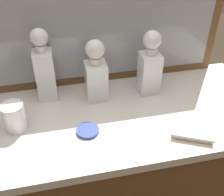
{
  "coord_description": "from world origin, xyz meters",
  "views": [
    {
      "loc": [
        -0.18,
        -0.83,
        1.61
      ],
      "look_at": [
        0.0,
        0.0,
        0.97
      ],
      "focal_mm": 45.84,
      "sensor_mm": 36.0,
      "label": 1
    }
  ],
  "objects_px": {
    "crystal_decanter_rear": "(150,69)",
    "crystal_tumbler_far_right": "(14,118)",
    "silver_brush_rear": "(193,134)",
    "crystal_decanter_left": "(96,76)",
    "porcelain_dish": "(88,131)",
    "crystal_decanter_far_right": "(45,72)"
  },
  "relations": [
    {
      "from": "crystal_tumbler_far_right",
      "to": "silver_brush_rear",
      "type": "relative_size",
      "value": 0.68
    },
    {
      "from": "silver_brush_rear",
      "to": "crystal_decanter_left",
      "type": "bearing_deg",
      "value": 133.82
    },
    {
      "from": "crystal_decanter_rear",
      "to": "crystal_tumbler_far_right",
      "type": "xyz_separation_m",
      "value": [
        -0.54,
        -0.12,
        -0.06
      ]
    },
    {
      "from": "crystal_decanter_rear",
      "to": "silver_brush_rear",
      "type": "height_order",
      "value": "crystal_decanter_rear"
    },
    {
      "from": "crystal_decanter_rear",
      "to": "crystal_decanter_far_right",
      "type": "bearing_deg",
      "value": 172.93
    },
    {
      "from": "crystal_decanter_rear",
      "to": "silver_brush_rear",
      "type": "relative_size",
      "value": 1.77
    },
    {
      "from": "crystal_tumbler_far_right",
      "to": "silver_brush_rear",
      "type": "xyz_separation_m",
      "value": [
        0.61,
        -0.18,
        -0.04
      ]
    },
    {
      "from": "crystal_decanter_rear",
      "to": "crystal_tumbler_far_right",
      "type": "bearing_deg",
      "value": -167.32
    },
    {
      "from": "crystal_decanter_rear",
      "to": "crystal_tumbler_far_right",
      "type": "relative_size",
      "value": 2.59
    },
    {
      "from": "crystal_decanter_rear",
      "to": "crystal_tumbler_far_right",
      "type": "height_order",
      "value": "crystal_decanter_rear"
    },
    {
      "from": "crystal_decanter_far_right",
      "to": "silver_brush_rear",
      "type": "distance_m",
      "value": 0.61
    },
    {
      "from": "crystal_decanter_left",
      "to": "crystal_decanter_far_right",
      "type": "bearing_deg",
      "value": 165.56
    },
    {
      "from": "crystal_decanter_rear",
      "to": "crystal_tumbler_far_right",
      "type": "distance_m",
      "value": 0.56
    },
    {
      "from": "crystal_tumbler_far_right",
      "to": "porcelain_dish",
      "type": "xyz_separation_m",
      "value": [
        0.25,
        -0.07,
        -0.04
      ]
    },
    {
      "from": "crystal_decanter_left",
      "to": "crystal_decanter_rear",
      "type": "distance_m",
      "value": 0.22
    },
    {
      "from": "crystal_decanter_far_right",
      "to": "crystal_tumbler_far_right",
      "type": "xyz_separation_m",
      "value": [
        -0.12,
        -0.17,
        -0.07
      ]
    },
    {
      "from": "crystal_decanter_left",
      "to": "crystal_tumbler_far_right",
      "type": "distance_m",
      "value": 0.35
    },
    {
      "from": "crystal_tumbler_far_right",
      "to": "crystal_decanter_left",
      "type": "bearing_deg",
      "value": 21.13
    },
    {
      "from": "crystal_decanter_far_right",
      "to": "crystal_decanter_rear",
      "type": "xyz_separation_m",
      "value": [
        0.42,
        -0.05,
        -0.01
      ]
    },
    {
      "from": "crystal_decanter_left",
      "to": "crystal_decanter_rear",
      "type": "height_order",
      "value": "crystal_decanter_rear"
    },
    {
      "from": "silver_brush_rear",
      "to": "porcelain_dish",
      "type": "relative_size",
      "value": 1.88
    },
    {
      "from": "silver_brush_rear",
      "to": "porcelain_dish",
      "type": "distance_m",
      "value": 0.37
    }
  ]
}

